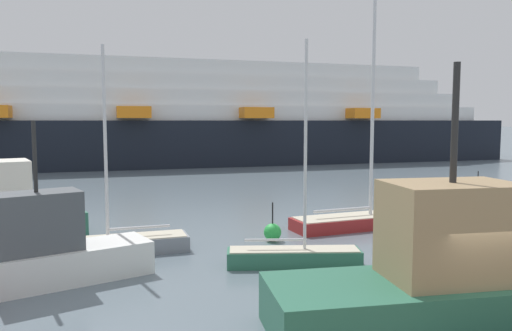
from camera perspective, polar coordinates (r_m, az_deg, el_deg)
ground_plane at (r=13.28m, az=23.96°, el=-16.97°), size 600.00×600.00×0.00m
sailboat_1 at (r=23.19m, az=12.09°, el=-5.74°), size 6.66×2.10×12.01m
sailboat_3 at (r=16.96m, az=4.45°, el=-10.20°), size 4.63×2.23×7.57m
sailboat_6 at (r=19.10m, az=-15.59°, el=-8.63°), size 5.05×1.36×7.62m
fishing_boat_0 at (r=12.73m, az=20.54°, el=-11.99°), size 8.24×3.67×6.26m
fishing_boat_1 at (r=16.21m, az=-23.23°, el=-9.14°), size 6.24×3.42×4.91m
channel_buoy_0 at (r=33.45m, az=24.31°, el=-3.04°), size 0.71×0.71×1.79m
channel_buoy_1 at (r=20.26m, az=1.93°, el=-7.74°), size 0.72×0.72×1.60m
cruise_ship at (r=56.00m, az=-14.51°, el=5.24°), size 89.50×15.24×15.81m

